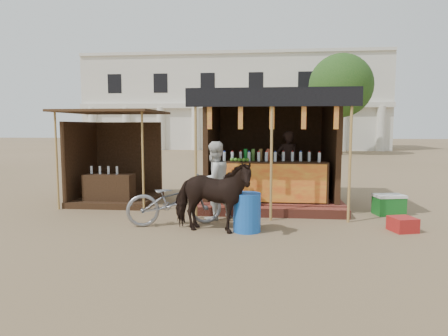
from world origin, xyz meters
The scene contains 11 objects.
ground centered at (0.00, 0.00, 0.00)m, with size 120.00×120.00×0.00m, color #846B4C.
main_stall centered at (1.02, 3.36, 1.02)m, with size 3.60×3.61×2.78m.
secondary_stall centered at (-3.17, 3.24, 0.85)m, with size 2.40×2.40×2.38m.
cow centered at (-0.11, 0.46, 0.68)m, with size 0.73×1.61×1.36m, color black.
motorbike centered at (-0.93, 0.95, 0.50)m, with size 0.67×1.91×1.00m, color gray.
bystander centered at (-0.21, 1.58, 0.83)m, with size 0.81×0.63×1.67m, color silver.
blue_barrel centered at (0.54, 0.60, 0.37)m, with size 0.52×0.52×0.73m, color blue.
red_crate centered at (3.48, 0.92, 0.14)m, with size 0.42×0.43×0.27m, color #A31D1B.
cooler centered at (3.65, 2.38, 0.23)m, with size 0.71×0.56×0.46m.
background_building centered at (-2.00, 29.94, 3.98)m, with size 26.00×7.45×8.18m.
tree centered at (5.81, 22.14, 4.63)m, with size 4.50×4.40×7.00m.
Camera 1 is at (0.89, -6.80, 1.98)m, focal length 32.00 mm.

